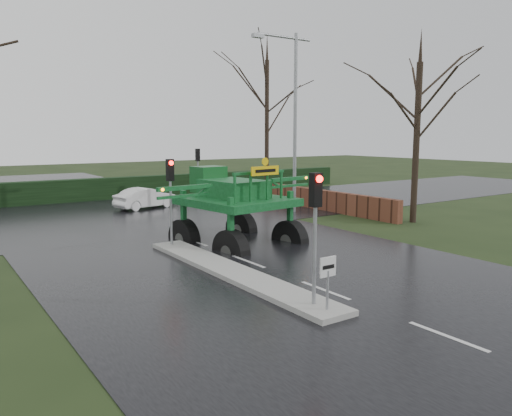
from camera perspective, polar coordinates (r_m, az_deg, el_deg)
ground at (r=14.66m, az=7.89°, el=-9.39°), size 140.00×140.00×0.00m
road_main at (r=22.81m, az=-9.27°, el=-2.98°), size 14.00×80.00×0.02m
road_cross at (r=28.28m, az=-14.47°, el=-0.95°), size 80.00×12.00×0.02m
median_island at (r=16.18m, az=-2.80°, el=-7.29°), size 1.20×10.00×0.16m
hedge_row at (r=35.75m, az=-18.93°, el=1.97°), size 44.00×0.90×1.50m
brick_wall at (r=33.22m, az=2.75°, el=1.70°), size 0.40×20.00×1.20m
keep_left_sign at (r=12.45m, az=8.20°, el=-7.53°), size 0.50×0.07×1.35m
traffic_signal_near at (r=12.49m, az=6.82°, el=-0.26°), size 0.26×0.33×3.52m
traffic_signal_mid at (r=19.64m, az=-9.76°, el=2.81°), size 0.26×0.33×3.52m
traffic_signal_far at (r=34.29m, az=-6.68°, el=5.19°), size 0.26×0.33×3.52m
street_light_right at (r=28.47m, az=4.02°, el=11.44°), size 3.85×0.30×10.00m
tree_right_near at (r=26.55m, az=17.97°, el=9.57°), size 5.60×5.60×9.64m
tree_right_far at (r=38.56m, az=1.26°, el=11.40°), size 7.00×7.00×12.05m
crop_sprayer at (r=18.87m, az=-3.33°, el=1.23°), size 7.94×5.39×4.46m
white_sedan at (r=31.09m, az=-12.46°, el=-0.07°), size 4.05×2.21×1.27m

